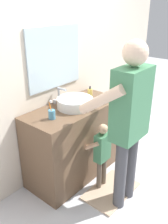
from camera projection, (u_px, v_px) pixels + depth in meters
ground_plane at (94, 182)px, 2.97m from camera, size 14.00×14.00×0.00m
back_wall at (52, 62)px, 2.77m from camera, size 4.40×0.10×2.70m
vanity_cabinet at (74, 141)px, 2.96m from camera, size 1.19×0.54×0.89m
sink_basin at (75, 103)px, 2.74m from camera, size 0.40×0.40×0.11m
faucet at (60, 96)px, 2.87m from camera, size 0.18×0.14×0.18m
toothbrush_cup at (52, 114)px, 2.48m from camera, size 0.07×0.07×0.21m
soap_bottle at (90, 94)px, 2.96m from camera, size 0.06×0.06×0.17m
bath_mat at (111, 191)px, 2.82m from camera, size 0.64×0.40×0.02m
child_toddler at (102, 151)px, 2.71m from camera, size 0.25×0.25×0.81m
adult_parent at (129, 114)px, 2.30m from camera, size 0.53×0.55×1.70m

